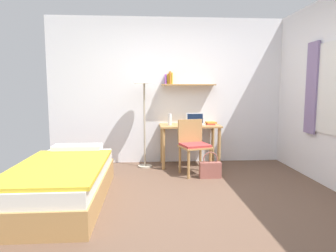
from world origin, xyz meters
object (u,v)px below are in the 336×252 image
Objects in this scene: desk_chair at (193,144)px; standing_lamp at (144,83)px; bed at (63,182)px; handbag at (210,169)px; water_bottle at (170,119)px; desk at (190,132)px; book_stack at (211,123)px; laptop at (196,122)px.

desk_chair is 1.32m from standing_lamp.
handbag is at bearing 22.76° from bed.
water_bottle is at bearing 126.18° from desk_chair.
desk is 1.16m from standing_lamp.
standing_lamp is at bearing 179.16° from water_bottle.
desk_chair is at bearing 131.33° from handbag.
standing_lamp is (-0.78, -0.05, 0.86)m from desk.
desk_chair reaches higher than desk.
standing_lamp reaches higher than water_bottle.
desk is at bearing -178.90° from book_stack.
laptop reaches higher than desk.
bed is at bearing -137.66° from desk.
book_stack is (2.12, 1.59, 0.51)m from bed.
water_bottle is (0.43, -0.01, -0.62)m from standing_lamp.
water_bottle reaches higher than desk_chair.
laptop and water_bottle have the same top height.
standing_lamp reaches higher than handbag.
water_bottle is at bearing -171.18° from desk.
laptop is 0.27m from book_stack.
water_bottle reaches higher than desk.
standing_lamp is at bearing -177.28° from book_stack.
book_stack reaches higher than desk.
desk is 4.36× the size of book_stack.
water_bottle is at bearing -0.84° from standing_lamp.
book_stack reaches higher than handbag.
desk is 3.34× the size of laptop.
laptop reaches higher than bed.
bed is 2.50m from laptop.
desk_chair is 0.52× the size of standing_lamp.
water_bottle is (-0.34, 0.46, 0.34)m from desk_chair.
bed is 1.22× the size of standing_lamp.
desk_chair is 0.67m from water_bottle.
bed is at bearing -139.10° from laptop.
standing_lamp is 1.80m from handbag.
desk is at bearing 3.49° from standing_lamp.
water_bottle is (1.39, 1.53, 0.58)m from bed.
standing_lamp is at bearing -176.06° from laptop.
desk_chair is 0.70m from book_stack.
handbag is at bearing -82.30° from laptop.
handbag is at bearing -35.97° from standing_lamp.
laptop is 1.54× the size of water_bottle.
bed is 8.50× the size of book_stack.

